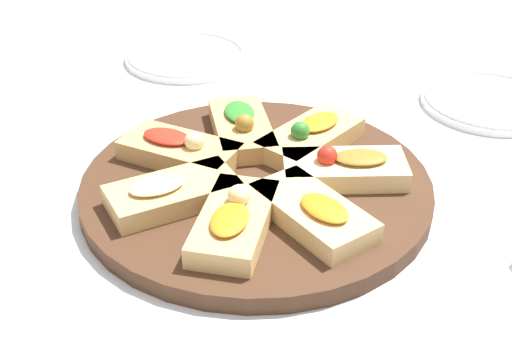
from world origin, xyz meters
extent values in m
plane|color=silver|center=(0.00, 0.00, 0.00)|extent=(3.00, 3.00, 0.00)
cylinder|color=#422819|center=(0.00, 0.00, 0.01)|extent=(0.43, 0.43, 0.02)
cube|color=tan|center=(-0.02, 0.10, 0.03)|extent=(0.10, 0.16, 0.02)
ellipsoid|color=#2D7A28|center=(-0.03, 0.12, 0.05)|extent=(0.05, 0.07, 0.01)
sphere|color=olive|center=(-0.02, 0.08, 0.05)|extent=(0.02, 0.02, 0.02)
cube|color=tan|center=(-0.10, 0.04, 0.03)|extent=(0.16, 0.13, 0.02)
ellipsoid|color=red|center=(-0.12, 0.05, 0.05)|extent=(0.07, 0.06, 0.01)
sphere|color=beige|center=(-0.08, 0.03, 0.05)|extent=(0.02, 0.02, 0.02)
cube|color=tan|center=(-0.09, -0.05, 0.03)|extent=(0.16, 0.14, 0.02)
ellipsoid|color=beige|center=(-0.11, -0.06, 0.05)|extent=(0.08, 0.07, 0.01)
cube|color=tan|center=(-0.02, -0.11, 0.03)|extent=(0.10, 0.16, 0.02)
ellipsoid|color=orange|center=(-0.02, -0.12, 0.05)|extent=(0.05, 0.07, 0.01)
sphere|color=beige|center=(-0.01, -0.08, 0.05)|extent=(0.02, 0.02, 0.02)
cube|color=#DBB775|center=(0.07, -0.08, 0.03)|extent=(0.15, 0.16, 0.02)
ellipsoid|color=orange|center=(0.08, -0.10, 0.05)|extent=(0.07, 0.07, 0.01)
cube|color=#E5C689|center=(0.11, 0.01, 0.03)|extent=(0.15, 0.08, 0.02)
ellipsoid|color=olive|center=(0.13, 0.01, 0.05)|extent=(0.07, 0.04, 0.01)
sphere|color=red|center=(0.09, 0.01, 0.05)|extent=(0.02, 0.02, 0.02)
cube|color=tan|center=(0.07, 0.08, 0.03)|extent=(0.15, 0.16, 0.02)
ellipsoid|color=orange|center=(0.08, 0.10, 0.05)|extent=(0.07, 0.07, 0.01)
sphere|color=#2D7A28|center=(0.05, 0.07, 0.05)|extent=(0.02, 0.02, 0.02)
cylinder|color=white|center=(-0.14, 0.42, 0.01)|extent=(0.21, 0.21, 0.01)
torus|color=white|center=(-0.14, 0.42, 0.01)|extent=(0.20, 0.20, 0.01)
cylinder|color=white|center=(0.35, 0.26, 0.01)|extent=(0.21, 0.21, 0.01)
torus|color=white|center=(0.35, 0.26, 0.01)|extent=(0.20, 0.20, 0.01)
camera|label=1|loc=(0.03, -0.73, 0.49)|focal=50.00mm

